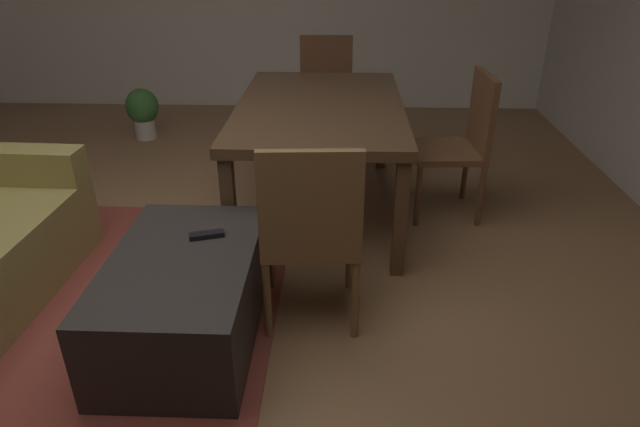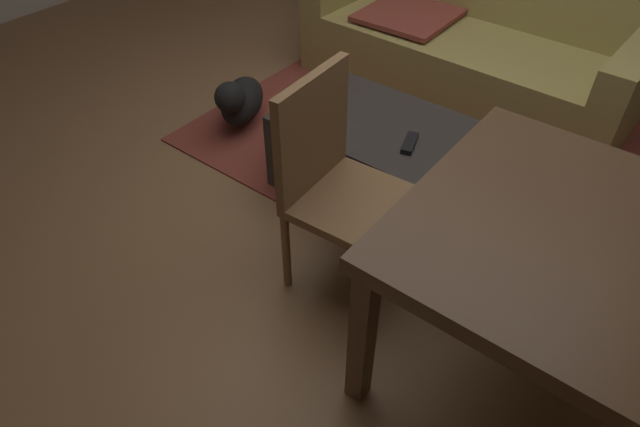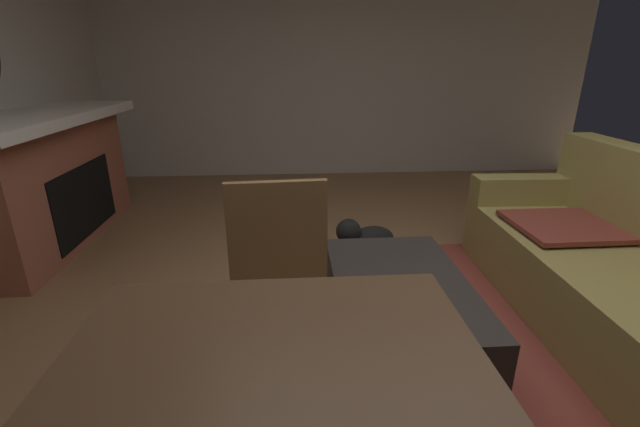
# 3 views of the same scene
# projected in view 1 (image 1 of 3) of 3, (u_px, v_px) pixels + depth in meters

# --- Properties ---
(floor) EXTENTS (9.15, 9.15, 0.00)m
(floor) POSITION_uv_depth(u_px,v_px,m) (169.00, 325.00, 2.67)
(floor) COLOR olive
(area_rug) EXTENTS (2.60, 2.00, 0.01)m
(area_rug) POSITION_uv_depth(u_px,v_px,m) (64.00, 330.00, 2.63)
(area_rug) COLOR brown
(area_rug) RESTS_ON ground
(ottoman_coffee_table) EXTENTS (1.02, 0.63, 0.43)m
(ottoman_coffee_table) POSITION_uv_depth(u_px,v_px,m) (186.00, 297.00, 2.51)
(ottoman_coffee_table) COLOR #2D2826
(ottoman_coffee_table) RESTS_ON ground
(tv_remote) EXTENTS (0.10, 0.17, 0.02)m
(tv_remote) POSITION_uv_depth(u_px,v_px,m) (207.00, 235.00, 2.56)
(tv_remote) COLOR black
(tv_remote) RESTS_ON ottoman_coffee_table
(dining_table) EXTENTS (1.67, 1.03, 0.74)m
(dining_table) POSITION_uv_depth(u_px,v_px,m) (320.00, 114.00, 3.48)
(dining_table) COLOR #513823
(dining_table) RESTS_ON ground
(dining_chair_south) EXTENTS (0.46, 0.46, 0.93)m
(dining_chair_south) POSITION_uv_depth(u_px,v_px,m) (462.00, 138.00, 3.52)
(dining_chair_south) COLOR brown
(dining_chair_south) RESTS_ON ground
(dining_chair_west) EXTENTS (0.47, 0.47, 0.93)m
(dining_chair_west) POSITION_uv_depth(u_px,v_px,m) (311.00, 228.00, 2.45)
(dining_chair_west) COLOR brown
(dining_chair_west) RESTS_ON ground
(dining_chair_east) EXTENTS (0.44, 0.44, 0.93)m
(dining_chair_east) POSITION_uv_depth(u_px,v_px,m) (326.00, 88.00, 4.64)
(dining_chair_east) COLOR brown
(dining_chair_east) RESTS_ON ground
(potted_plant) EXTENTS (0.29, 0.29, 0.46)m
(potted_plant) POSITION_uv_depth(u_px,v_px,m) (143.00, 111.00, 4.95)
(potted_plant) COLOR beige
(potted_plant) RESTS_ON ground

